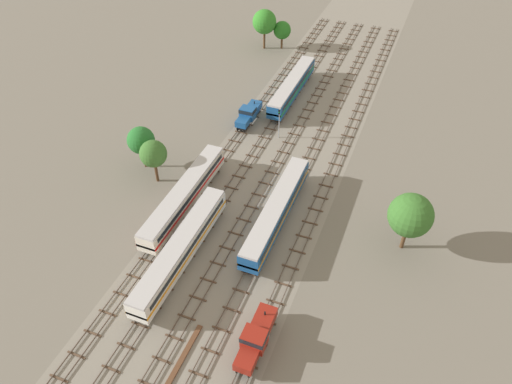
{
  "coord_description": "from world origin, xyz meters",
  "views": [
    {
      "loc": [
        19.97,
        -5.28,
        49.21
      ],
      "look_at": [
        0.0,
        45.47,
        1.5
      ],
      "focal_mm": 33.3,
      "sensor_mm": 36.0,
      "label": 1
    }
  ],
  "objects_px": {
    "passenger_coach_far_left_mid": "(184,194)",
    "shunter_loco_far_left_far": "(249,113)",
    "shunter_loco_centre_right_nearest": "(256,338)",
    "signal_post_nearest": "(279,120)",
    "passenger_coach_left_near": "(181,248)",
    "passenger_coach_left_farther": "(292,86)",
    "passenger_coach_centre_midfar": "(277,210)"
  },
  "relations": [
    {
      "from": "passenger_coach_left_near",
      "to": "signal_post_nearest",
      "type": "height_order",
      "value": "signal_post_nearest"
    },
    {
      "from": "passenger_coach_left_near",
      "to": "signal_post_nearest",
      "type": "distance_m",
      "value": 32.33
    },
    {
      "from": "signal_post_nearest",
      "to": "passenger_coach_far_left_mid",
      "type": "bearing_deg",
      "value": -107.05
    },
    {
      "from": "passenger_coach_centre_midfar",
      "to": "passenger_coach_left_farther",
      "type": "distance_m",
      "value": 36.5
    },
    {
      "from": "shunter_loco_centre_right_nearest",
      "to": "shunter_loco_far_left_far",
      "type": "height_order",
      "value": "same"
    },
    {
      "from": "shunter_loco_far_left_far",
      "to": "passenger_coach_left_farther",
      "type": "bearing_deg",
      "value": 68.7
    },
    {
      "from": "passenger_coach_left_near",
      "to": "passenger_coach_left_farther",
      "type": "height_order",
      "value": "same"
    },
    {
      "from": "passenger_coach_far_left_mid",
      "to": "shunter_loco_far_left_far",
      "type": "bearing_deg",
      "value": 90.0
    },
    {
      "from": "shunter_loco_centre_right_nearest",
      "to": "passenger_coach_centre_midfar",
      "type": "height_order",
      "value": "passenger_coach_centre_midfar"
    },
    {
      "from": "passenger_coach_centre_midfar",
      "to": "shunter_loco_far_left_far",
      "type": "relative_size",
      "value": 2.6
    },
    {
      "from": "passenger_coach_left_near",
      "to": "passenger_coach_left_farther",
      "type": "distance_m",
      "value": 46.79
    },
    {
      "from": "shunter_loco_centre_right_nearest",
      "to": "passenger_coach_centre_midfar",
      "type": "distance_m",
      "value": 20.41
    },
    {
      "from": "shunter_loco_far_left_far",
      "to": "passenger_coach_left_farther",
      "type": "distance_m",
      "value": 12.75
    },
    {
      "from": "signal_post_nearest",
      "to": "shunter_loco_centre_right_nearest",
      "type": "bearing_deg",
      "value": -74.11
    },
    {
      "from": "shunter_loco_centre_right_nearest",
      "to": "passenger_coach_left_near",
      "type": "relative_size",
      "value": 0.38
    },
    {
      "from": "shunter_loco_far_left_far",
      "to": "passenger_coach_left_farther",
      "type": "xyz_separation_m",
      "value": [
        4.63,
        11.86,
        0.6
      ]
    },
    {
      "from": "shunter_loco_centre_right_nearest",
      "to": "passenger_coach_left_near",
      "type": "bearing_deg",
      "value": 148.83
    },
    {
      "from": "passenger_coach_left_farther",
      "to": "shunter_loco_far_left_far",
      "type": "bearing_deg",
      "value": -111.3
    },
    {
      "from": "passenger_coach_left_farther",
      "to": "passenger_coach_far_left_mid",
      "type": "bearing_deg",
      "value": -97.09
    },
    {
      "from": "passenger_coach_left_near",
      "to": "passenger_coach_centre_midfar",
      "type": "xyz_separation_m",
      "value": [
        9.25,
        11.47,
        0.0
      ]
    },
    {
      "from": "passenger_coach_left_near",
      "to": "passenger_coach_left_farther",
      "type": "xyz_separation_m",
      "value": [
        0.0,
        46.79,
        0.0
      ]
    },
    {
      "from": "passenger_coach_far_left_mid",
      "to": "shunter_loco_far_left_far",
      "type": "relative_size",
      "value": 2.6
    },
    {
      "from": "shunter_loco_far_left_far",
      "to": "passenger_coach_left_near",
      "type": "bearing_deg",
      "value": -82.46
    },
    {
      "from": "shunter_loco_far_left_far",
      "to": "signal_post_nearest",
      "type": "height_order",
      "value": "signal_post_nearest"
    },
    {
      "from": "passenger_coach_centre_midfar",
      "to": "passenger_coach_left_farther",
      "type": "bearing_deg",
      "value": 104.68
    },
    {
      "from": "passenger_coach_centre_midfar",
      "to": "shunter_loco_far_left_far",
      "type": "xyz_separation_m",
      "value": [
        -13.88,
        23.45,
        -0.6
      ]
    },
    {
      "from": "passenger_coach_far_left_mid",
      "to": "signal_post_nearest",
      "type": "xyz_separation_m",
      "value": [
        6.94,
        22.62,
        1.13
      ]
    },
    {
      "from": "signal_post_nearest",
      "to": "passenger_coach_left_near",
      "type": "bearing_deg",
      "value": -94.1
    },
    {
      "from": "shunter_loco_centre_right_nearest",
      "to": "passenger_coach_centre_midfar",
      "type": "bearing_deg",
      "value": 103.11
    },
    {
      "from": "shunter_loco_centre_right_nearest",
      "to": "signal_post_nearest",
      "type": "relative_size",
      "value": 1.42
    },
    {
      "from": "signal_post_nearest",
      "to": "passenger_coach_centre_midfar",
      "type": "bearing_deg",
      "value": -71.52
    },
    {
      "from": "shunter_loco_centre_right_nearest",
      "to": "passenger_coach_far_left_mid",
      "type": "height_order",
      "value": "passenger_coach_far_left_mid"
    }
  ]
}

